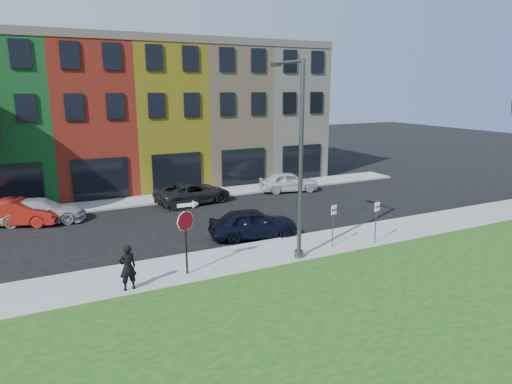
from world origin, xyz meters
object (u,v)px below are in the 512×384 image
sedan_near (253,223)px  street_lamp (298,161)px  stop_sign (186,222)px  man (128,267)px

sedan_near → street_lamp: size_ratio=0.55×
stop_sign → sedan_near: size_ratio=0.65×
sedan_near → stop_sign: bearing=134.4°
sedan_near → street_lamp: (0.43, -3.30, 3.49)m
stop_sign → man: (-2.31, -0.42, -1.24)m
sedan_near → street_lamp: street_lamp is taller
stop_sign → street_lamp: size_ratio=0.36×
man → sedan_near: 7.54m
street_lamp → man: bearing=-178.7°
stop_sign → sedan_near: bearing=36.4°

